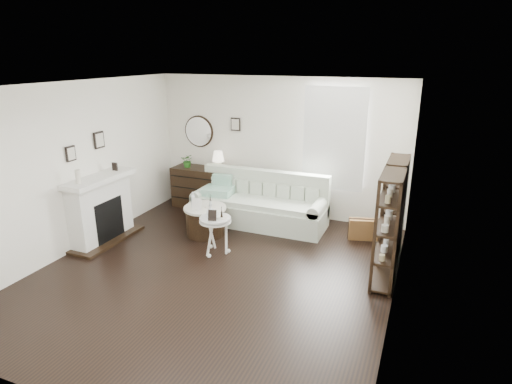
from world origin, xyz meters
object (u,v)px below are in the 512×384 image
at_px(sofa, 260,207).
at_px(drum_table, 205,220).
at_px(pedestal_table, 215,221).
at_px(dresser, 203,188).

distance_m(sofa, drum_table, 1.13).
height_order(sofa, pedestal_table, sofa).
distance_m(sofa, pedestal_table, 1.52).
bearing_deg(pedestal_table, drum_table, 130.58).
bearing_deg(drum_table, pedestal_table, -49.42).
relative_size(sofa, pedestal_table, 4.09).
bearing_deg(drum_table, dresser, 120.11).
bearing_deg(sofa, pedestal_table, -96.72).
relative_size(sofa, drum_table, 3.36).
bearing_deg(pedestal_table, dresser, 123.79).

